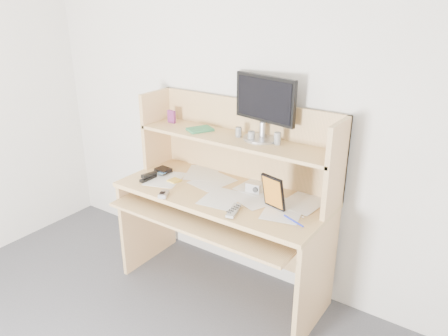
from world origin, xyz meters
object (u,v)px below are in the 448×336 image
Objects in this scene: keyboard at (213,210)px; game_case at (273,192)px; tv_remote at (234,211)px; desk at (229,195)px; monitor at (264,106)px.

game_case is at bearing 11.34° from keyboard.
game_case reaches higher than keyboard.
tv_remote is 0.78× the size of game_case.
desk reaches higher than tv_remote.
desk is at bearing 177.74° from game_case.
keyboard is 2.14× the size of game_case.
keyboard is (0.00, -0.19, -0.03)m from desk.
monitor is at bearing 82.15° from tv_remote.
desk is 0.19m from keyboard.
game_case is (0.17, 0.17, 0.10)m from tv_remote.
tv_remote is (0.22, -0.09, 0.10)m from keyboard.
game_case is (0.39, -0.11, 0.17)m from desk.
monitor reaches higher than game_case.
desk is at bearing 112.29° from tv_remote.
monitor is (0.16, 0.15, 0.60)m from desk.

